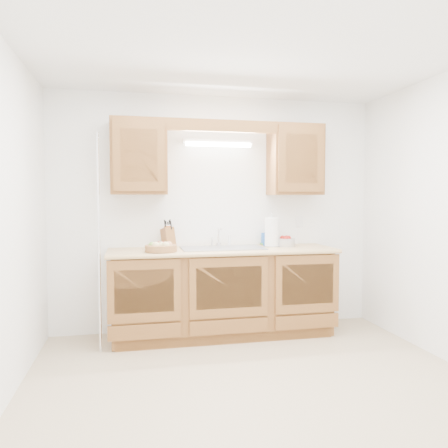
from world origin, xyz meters
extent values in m
plane|color=#C1A98B|center=(0.00, 0.00, 0.00)|extent=(3.50, 3.50, 0.00)
plane|color=white|center=(0.00, 0.00, 2.50)|extent=(3.50, 3.50, 0.00)
cube|color=white|center=(0.00, 1.50, 1.25)|extent=(3.50, 0.02, 2.50)
cube|color=white|center=(0.00, -1.50, 1.25)|extent=(3.50, 0.02, 2.50)
cube|color=white|center=(-1.75, 0.00, 1.25)|extent=(0.02, 3.00, 2.50)
cube|color=brown|center=(0.00, 1.20, 0.44)|extent=(2.20, 0.60, 0.86)
cube|color=tan|center=(0.00, 1.19, 0.88)|extent=(2.30, 0.63, 0.04)
cube|color=brown|center=(-0.83, 1.33, 1.83)|extent=(0.55, 0.33, 0.75)
cube|color=brown|center=(0.83, 1.33, 1.83)|extent=(0.55, 0.33, 0.75)
cube|color=brown|center=(0.00, 1.19, 2.14)|extent=(2.20, 0.05, 0.12)
cylinder|color=white|center=(0.00, 1.40, 1.98)|extent=(0.70, 0.05, 0.05)
cube|color=white|center=(0.00, 1.43, 2.01)|extent=(0.76, 0.06, 0.05)
cube|color=#9E9EA3|center=(0.00, 1.21, 0.90)|extent=(0.84, 0.46, 0.01)
cube|color=#9E9EA3|center=(-0.21, 1.21, 0.82)|extent=(0.39, 0.40, 0.16)
cube|color=#9E9EA3|center=(0.21, 1.21, 0.82)|extent=(0.39, 0.40, 0.16)
cylinder|color=silver|center=(0.00, 1.41, 0.92)|extent=(0.06, 0.06, 0.04)
cylinder|color=silver|center=(0.00, 1.41, 1.00)|extent=(0.02, 0.02, 0.16)
cylinder|color=silver|center=(0.00, 1.35, 1.09)|extent=(0.02, 0.12, 0.02)
cylinder|color=white|center=(0.12, 1.41, 0.96)|extent=(0.03, 0.03, 0.12)
cylinder|color=silver|center=(-1.20, 0.94, 1.00)|extent=(0.03, 0.03, 2.00)
cube|color=white|center=(0.95, 1.49, 1.15)|extent=(0.08, 0.01, 0.12)
cylinder|color=#AE7A46|center=(-0.63, 1.06, 0.93)|extent=(0.41, 0.41, 0.06)
sphere|color=#D8C67F|center=(-0.69, 1.02, 0.96)|extent=(0.08, 0.08, 0.08)
sphere|color=#D8C67F|center=(-0.59, 1.01, 0.96)|extent=(0.08, 0.08, 0.08)
sphere|color=tan|center=(-0.56, 1.09, 0.96)|extent=(0.07, 0.07, 0.07)
sphere|color=#A81A13|center=(-0.65, 1.11, 0.96)|extent=(0.07, 0.07, 0.07)
sphere|color=#72A53F|center=(-0.72, 1.08, 0.96)|extent=(0.07, 0.07, 0.07)
sphere|color=#D8C67F|center=(-0.63, 1.05, 0.96)|extent=(0.07, 0.07, 0.07)
sphere|color=#A81A13|center=(-0.61, 1.13, 0.96)|extent=(0.06, 0.06, 0.06)
cube|color=brown|center=(-0.54, 1.36, 1.00)|extent=(0.16, 0.20, 0.23)
cylinder|color=black|center=(-0.57, 1.34, 1.13)|extent=(0.03, 0.04, 0.09)
cylinder|color=black|center=(-0.54, 1.34, 1.13)|extent=(0.03, 0.04, 0.09)
cylinder|color=black|center=(-0.51, 1.34, 1.13)|extent=(0.03, 0.04, 0.09)
cylinder|color=black|center=(-0.56, 1.38, 1.14)|extent=(0.03, 0.04, 0.09)
cylinder|color=black|center=(-0.52, 1.38, 1.14)|extent=(0.03, 0.04, 0.09)
cylinder|color=black|center=(-0.57, 1.41, 1.15)|extent=(0.03, 0.04, 0.09)
cylinder|color=black|center=(-0.51, 1.41, 1.15)|extent=(0.03, 0.04, 0.09)
cylinder|color=#D14F0B|center=(-0.54, 1.37, 1.02)|extent=(0.09, 0.09, 0.23)
cylinder|color=white|center=(-0.54, 1.37, 1.14)|extent=(0.08, 0.08, 0.01)
imported|color=#2152A8|center=(0.54, 1.41, 1.00)|extent=(0.12, 0.12, 0.20)
cube|color=#CC333F|center=(0.54, 1.44, 0.90)|extent=(0.12, 0.08, 0.01)
cube|color=green|center=(0.54, 1.44, 0.91)|extent=(0.12, 0.08, 0.02)
cylinder|color=silver|center=(0.54, 1.24, 0.91)|extent=(0.18, 0.18, 0.01)
cylinder|color=silver|center=(0.54, 1.24, 1.08)|extent=(0.02, 0.02, 0.35)
cylinder|color=white|center=(0.54, 1.24, 1.06)|extent=(0.18, 0.18, 0.30)
sphere|color=silver|center=(0.54, 1.24, 1.25)|extent=(0.02, 0.02, 0.02)
cylinder|color=silver|center=(0.70, 1.27, 0.94)|extent=(0.24, 0.24, 0.09)
sphere|color=#A81A13|center=(0.67, 1.27, 0.99)|extent=(0.06, 0.06, 0.06)
sphere|color=#A81A13|center=(0.72, 1.29, 0.99)|extent=(0.06, 0.06, 0.06)
sphere|color=#A81A13|center=(0.70, 1.25, 0.99)|extent=(0.06, 0.06, 0.06)
sphere|color=#A81A13|center=(0.73, 1.25, 0.99)|extent=(0.06, 0.06, 0.06)
camera|label=1|loc=(-0.91, -3.15, 1.40)|focal=35.00mm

